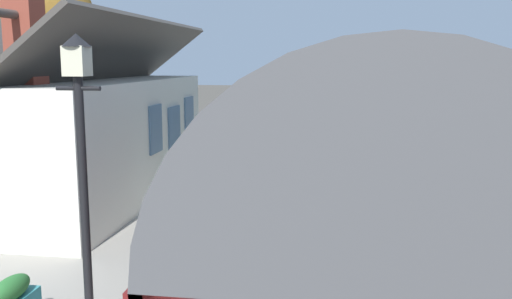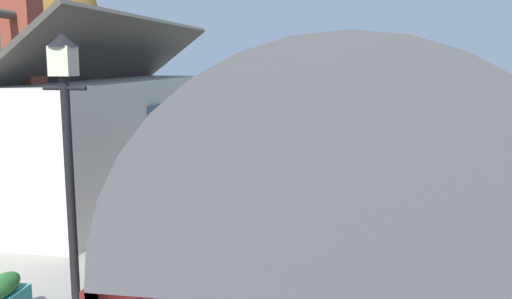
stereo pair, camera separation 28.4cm
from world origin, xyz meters
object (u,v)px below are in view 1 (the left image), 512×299
Objects in this scene: train at (354,160)px; bench_by_lamp at (241,131)px; station_building at (88,135)px; lamp_post_platform at (81,132)px; planter_edge_near at (257,140)px; tree_far_left at (42,23)px; station_sign_board at (183,188)px; bench_near_building at (227,139)px.

train is 12.21× the size of bench_by_lamp.
station_building is 2.32× the size of lamp_post_platform.
bench_by_lamp is 3.12m from planter_edge_near.
lamp_post_platform is at bearing -179.73° from planter_edge_near.
bench_by_lamp is at bearing -11.27° from station_building.
station_building is 1.04× the size of tree_far_left.
tree_far_left reaches higher than bench_by_lamp.
planter_edge_near is at bearing 1.95° from station_sign_board.
train is 11.30m from bench_by_lamp.
train is 4.85× the size of lamp_post_platform.
station_sign_board is (-2.56, 2.78, -0.09)m from train.
tree_far_left is (1.34, 8.45, 4.12)m from planter_edge_near.
bench_by_lamp is 2.51m from bench_near_building.
train is 10.91× the size of station_sign_board.
lamp_post_platform is (-6.42, -3.05, 0.95)m from station_building.
lamp_post_platform reaches higher than bench_by_lamp.
station_sign_board is (-13.00, -1.45, 0.71)m from bench_by_lamp.
bench_by_lamp is 8.59m from tree_far_left.
station_sign_board is (-3.55, -3.33, -0.35)m from station_building.
planter_edge_near is (6.54, -2.99, -1.00)m from station_building.
bench_by_lamp is 0.40× the size of lamp_post_platform.
lamp_post_platform reaches higher than station_sign_board.
bench_near_building is 8.46m from tree_far_left.
bench_by_lamp is at bearing 22.07° from train.
train is at bearing -151.67° from bench_near_building.
station_sign_board is at bearing 132.60° from train.
bench_near_building is at bearing 8.10° from station_sign_board.
station_building is at bearing 43.22° from station_sign_board.
train is at bearing -127.45° from tree_far_left.
lamp_post_platform is (-5.44, 3.07, 1.20)m from train.
tree_far_left is (14.31, 8.51, 2.17)m from lamp_post_platform.
train reaches higher than planter_edge_near.
train reaches higher than bench_near_building.
bench_by_lamp is at bearing -1.01° from bench_near_building.
bench_near_building is (6.95, -1.84, -1.06)m from station_building.
lamp_post_platform is at bearing 150.58° from train.
bench_near_building is 0.18× the size of tree_far_left.
lamp_post_platform is at bearing -149.25° from tree_far_left.
bench_near_building is at bearing -14.83° from station_building.
planter_edge_near is at bearing -99.01° from tree_far_left.
lamp_post_platform is 2.25× the size of station_sign_board.
bench_near_building is at bearing -97.30° from tree_far_left.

